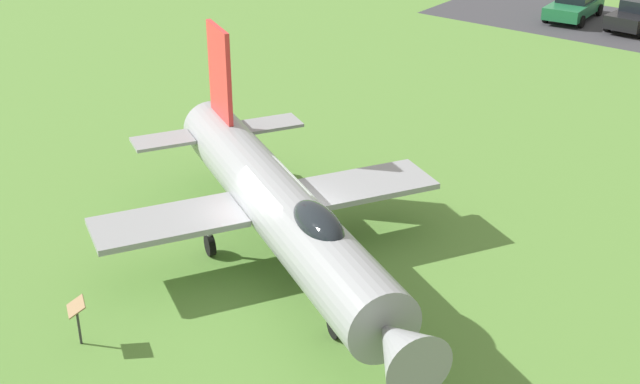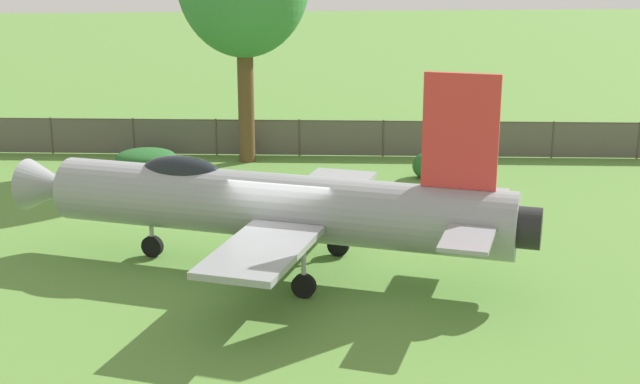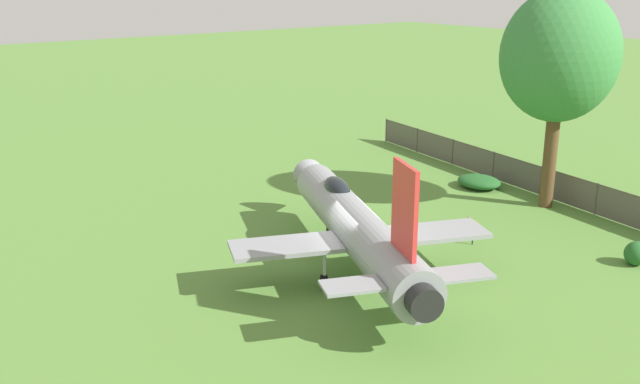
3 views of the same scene
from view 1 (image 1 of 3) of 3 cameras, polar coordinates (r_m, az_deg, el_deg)
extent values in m
plane|color=#568438|center=(23.19, -2.74, -4.79)|extent=(200.00, 200.00, 0.00)
cylinder|color=gray|center=(22.34, -2.83, -0.88)|extent=(6.25, 11.88, 1.70)
cone|color=gray|center=(17.14, 5.32, -10.15)|extent=(1.95, 2.03, 1.44)
cylinder|color=black|center=(27.86, -7.52, 4.52)|extent=(1.17, 0.95, 1.02)
ellipsoid|color=black|center=(19.80, -0.10, -2.22)|extent=(1.68, 2.38, 0.84)
cube|color=red|center=(25.56, -6.69, 7.91)|extent=(0.82, 1.72, 2.76)
cube|color=gray|center=(23.94, 2.88, 0.47)|extent=(4.29, 3.21, 0.16)
cube|color=gray|center=(22.26, -10.09, -2.00)|extent=(4.29, 3.21, 0.16)
cube|color=gray|center=(27.21, -3.26, 4.56)|extent=(2.08, 1.71, 0.10)
cube|color=gray|center=(26.30, -10.42, 3.38)|extent=(2.08, 1.71, 0.10)
cylinder|color=#A5A8AD|center=(19.83, 1.03, -7.37)|extent=(0.12, 0.12, 1.30)
cylinder|color=black|center=(20.19, 1.01, -8.91)|extent=(0.40, 0.62, 0.60)
cylinder|color=#A5A8AD|center=(24.23, -0.40, -0.76)|extent=(0.12, 0.12, 1.30)
cylinder|color=black|center=(24.53, -0.40, -2.12)|extent=(0.40, 0.62, 0.60)
cylinder|color=#A5A8AD|center=(23.33, -7.42, -2.12)|extent=(0.12, 0.12, 1.30)
cylinder|color=black|center=(23.64, -7.33, -3.51)|extent=(0.40, 0.62, 0.60)
cylinder|color=#333333|center=(20.64, -15.74, -8.66)|extent=(0.06, 0.06, 0.90)
cube|color=olive|center=(20.33, -15.93, -7.33)|extent=(0.62, 0.71, 0.25)
cube|color=black|center=(47.95, 20.38, 10.86)|extent=(4.24, 1.92, 0.67)
cylinder|color=black|center=(47.14, 18.61, 10.45)|extent=(0.65, 0.24, 0.64)
cylinder|color=black|center=(49.61, 20.01, 10.97)|extent=(0.65, 0.24, 0.64)
cube|color=#1E6B3D|center=(49.07, 16.53, 11.69)|extent=(4.84, 2.70, 0.63)
cylinder|color=black|center=(47.47, 17.00, 10.78)|extent=(0.67, 0.33, 0.64)
cylinder|color=black|center=(48.04, 14.80, 11.22)|extent=(0.67, 0.33, 0.64)
cylinder|color=black|center=(50.29, 18.09, 11.44)|extent=(0.67, 0.33, 0.64)
cylinder|color=black|center=(50.82, 15.99, 11.85)|extent=(0.67, 0.33, 0.64)
camera|label=2|loc=(37.57, 23.72, 18.22)|focal=48.29mm
camera|label=3|loc=(44.45, -5.05, 24.41)|focal=39.94mm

